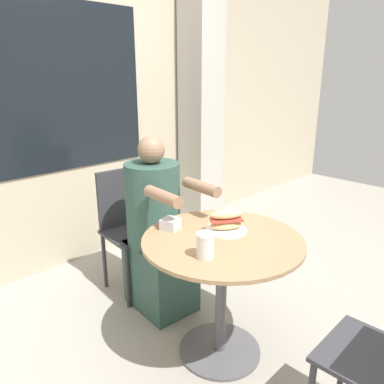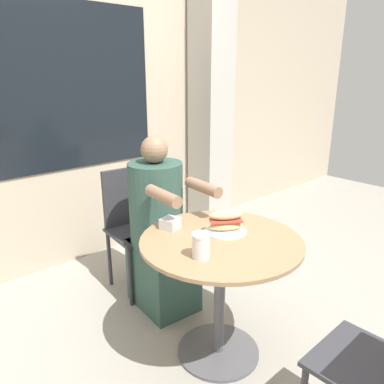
# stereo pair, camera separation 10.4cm
# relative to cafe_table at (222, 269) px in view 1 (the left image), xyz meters

# --- Properties ---
(ground_plane) EXTENTS (8.00, 8.00, 0.00)m
(ground_plane) POSITION_rel_cafe_table_xyz_m (0.00, 0.00, -0.52)
(ground_plane) COLOR gray
(storefront_wall) EXTENTS (8.00, 0.09, 2.80)m
(storefront_wall) POSITION_rel_cafe_table_xyz_m (-0.00, 1.63, 0.88)
(storefront_wall) COLOR #B7A88E
(storefront_wall) RESTS_ON ground_plane
(lattice_pillar) EXTENTS (0.32, 0.32, 2.40)m
(lattice_pillar) POSITION_rel_cafe_table_xyz_m (1.29, 1.41, 0.68)
(lattice_pillar) COLOR #B2ADA3
(lattice_pillar) RESTS_ON ground_plane
(cafe_table) EXTENTS (0.84, 0.84, 0.70)m
(cafe_table) POSITION_rel_cafe_table_xyz_m (0.00, 0.00, 0.00)
(cafe_table) COLOR #997551
(cafe_table) RESTS_ON ground_plane
(diner_chair) EXTENTS (0.41, 0.41, 0.87)m
(diner_chair) POSITION_rel_cafe_table_xyz_m (0.07, 0.95, -0.00)
(diner_chair) COLOR #333338
(diner_chair) RESTS_ON ground_plane
(seated_diner) EXTENTS (0.39, 0.64, 1.15)m
(seated_diner) POSITION_rel_cafe_table_xyz_m (0.06, 0.61, -0.02)
(seated_diner) COLOR #2D4C42
(seated_diner) RESTS_ON ground_plane
(sandwich_on_plate) EXTENTS (0.23, 0.23, 0.12)m
(sandwich_on_plate) POSITION_rel_cafe_table_xyz_m (0.09, 0.05, 0.23)
(sandwich_on_plate) COLOR white
(sandwich_on_plate) RESTS_ON cafe_table
(drink_cup) EXTENTS (0.09, 0.09, 0.12)m
(drink_cup) POSITION_rel_cafe_table_xyz_m (-0.21, -0.08, 0.24)
(drink_cup) COLOR silver
(drink_cup) RESTS_ON cafe_table
(napkin_box) EXTENTS (0.11, 0.11, 0.06)m
(napkin_box) POSITION_rel_cafe_table_xyz_m (-0.11, 0.28, 0.21)
(napkin_box) COLOR silver
(napkin_box) RESTS_ON cafe_table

